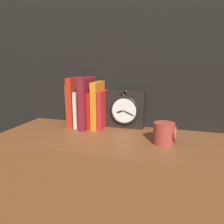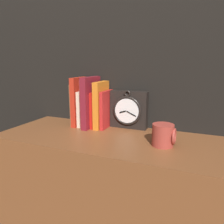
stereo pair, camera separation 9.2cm
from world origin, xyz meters
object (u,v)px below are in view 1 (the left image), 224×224
book_slot0_brown (72,105)px  book_slot5_red (93,110)px  book_slot1_red (75,102)px  clock (125,109)px  mug (165,133)px  book_slot4_maroon (87,103)px  book_slot7_red (103,110)px  book_slot3_maroon (84,103)px  book_slot2_cream (80,109)px  book_slot6_orange (98,105)px

book_slot0_brown → book_slot5_red: 0.12m
book_slot1_red → book_slot5_red: 0.10m
clock → book_slot0_brown: book_slot0_brown is taller
book_slot1_red → mug: bearing=-16.5°
clock → book_slot4_maroon: size_ratio=0.76×
book_slot7_red → mug: (0.30, -0.14, -0.05)m
book_slot4_maroon → book_slot7_red: 0.08m
book_slot1_red → book_slot3_maroon: (0.05, 0.00, -0.00)m
clock → book_slot5_red: size_ratio=1.07×
book_slot7_red → book_slot1_red: bearing=-178.2°
book_slot4_maroon → mug: (0.38, -0.12, -0.08)m
book_slot2_cream → book_slot7_red: bearing=0.9°
clock → book_slot3_maroon: book_slot3_maroon is taller
book_slot1_red → book_slot6_orange: book_slot1_red is taller
book_slot7_red → mug: size_ratio=2.05×
book_slot6_orange → book_slot5_red: bearing=177.0°
clock → book_slot3_maroon: bearing=-169.2°
book_slot4_maroon → book_slot3_maroon: bearing=152.5°
clock → book_slot5_red: (-0.16, -0.04, -0.00)m
book_slot4_maroon → book_slot5_red: book_slot4_maroon is taller
book_slot5_red → book_slot2_cream: bearing=-179.4°
book_slot2_cream → book_slot5_red: 0.07m
clock → book_slot4_maroon: bearing=-164.0°
book_slot3_maroon → book_slot0_brown: bearing=173.8°
clock → book_slot0_brown: bearing=-173.5°
book_slot0_brown → book_slot3_maroon: size_ratio=0.89×
clock → mug: 0.27m
book_slot6_orange → book_slot7_red: 0.04m
book_slot5_red → mug: size_ratio=1.98×
book_slot2_cream → mug: (0.43, -0.14, -0.05)m
book_slot0_brown → book_slot5_red: (0.12, -0.01, -0.02)m
book_slot1_red → book_slot6_orange: bearing=1.0°
book_slot3_maroon → book_slot5_red: size_ratio=1.33×
book_slot2_cream → book_slot7_red: book_slot7_red is taller
book_slot4_maroon → book_slot5_red: bearing=32.6°
book_slot2_cream → book_slot4_maroon: 0.06m
mug → book_slot1_red: bearing=163.5°
clock → book_slot1_red: (-0.25, -0.04, 0.03)m
book_slot6_orange → mug: bearing=-22.3°
clock → book_slot3_maroon: 0.21m
book_slot3_maroon → mug: 0.43m
book_slot5_red → clock: bearing=13.2°
book_slot2_cream → mug: bearing=-17.8°
book_slot1_red → book_slot7_red: size_ratio=1.33×
book_slot4_maroon → mug: bearing=-17.9°
book_slot4_maroon → book_slot6_orange: (0.05, 0.01, -0.01)m
book_slot2_cream → book_slot3_maroon: (0.02, -0.00, 0.03)m
book_slot0_brown → book_slot1_red: 0.03m
book_slot4_maroon → book_slot6_orange: book_slot4_maroon is taller
book_slot3_maroon → book_slot7_red: book_slot3_maroon is taller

